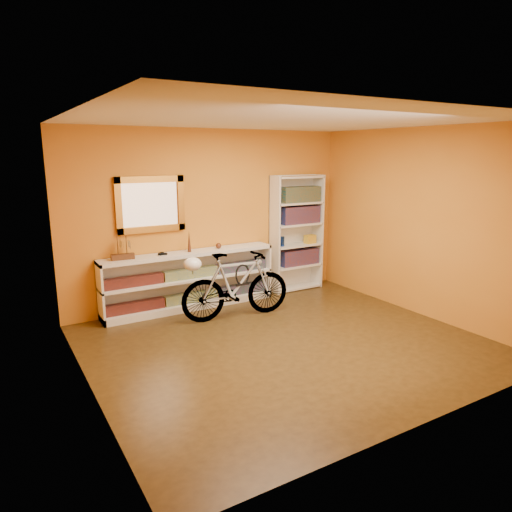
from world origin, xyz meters
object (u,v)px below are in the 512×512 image
console_unit (190,280)px  bicycle (236,285)px  bookcase (297,233)px  helmet (193,264)px

console_unit → bicycle: bearing=-61.5°
bookcase → helmet: bookcase is taller
bicycle → helmet: (-0.61, 0.07, 0.36)m
console_unit → bookcase: size_ratio=1.37×
bicycle → helmet: bearing=90.0°
bookcase → bicycle: size_ratio=1.19×
bookcase → console_unit: bearing=-179.3°
helmet → console_unit: bearing=70.8°
bookcase → helmet: 2.25m
console_unit → bookcase: bookcase is taller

